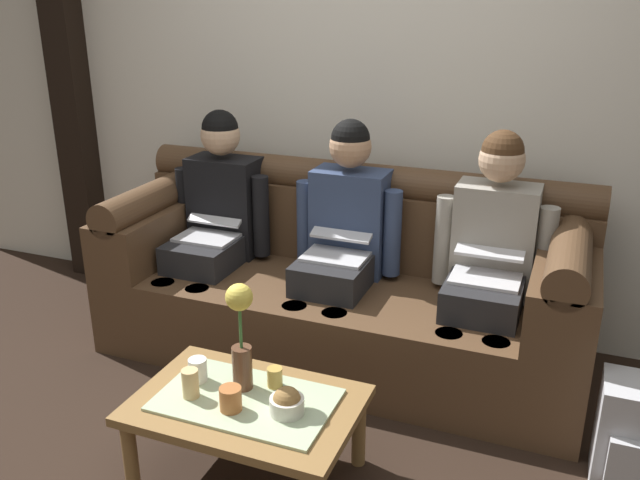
{
  "coord_description": "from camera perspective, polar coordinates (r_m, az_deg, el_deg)",
  "views": [
    {
      "loc": [
        1.05,
        -1.8,
        1.81
      ],
      "look_at": [
        0.0,
        0.85,
        0.74
      ],
      "focal_mm": 37.55,
      "sensor_mm": 36.0,
      "label": 1
    }
  ],
  "objects": [
    {
      "name": "flower_vase",
      "position": [
        2.55,
        -6.77,
        -7.82
      ],
      "size": [
        0.1,
        0.1,
        0.44
      ],
      "color": "brown",
      "rests_on": "coffee_table"
    },
    {
      "name": "cup_near_right",
      "position": [
        2.62,
        -10.99,
        -11.9
      ],
      "size": [
        0.06,
        0.06,
        0.11
      ],
      "primitive_type": "cylinder",
      "color": "#DBB77A",
      "rests_on": "coffee_table"
    },
    {
      "name": "backpack_right",
      "position": [
        2.91,
        25.37,
        -14.9
      ],
      "size": [
        0.29,
        0.29,
        0.43
      ],
      "color": "#B7B7BC",
      "rests_on": "ground_plane"
    },
    {
      "name": "person_right",
      "position": [
        3.2,
        14.32,
        -1.17
      ],
      "size": [
        0.56,
        0.67,
        1.22
      ],
      "color": "#232326",
      "rests_on": "ground_plane"
    },
    {
      "name": "cup_far_left",
      "position": [
        2.65,
        -3.88,
        -11.58
      ],
      "size": [
        0.06,
        0.06,
        0.08
      ],
      "primitive_type": "cylinder",
      "color": "gold",
      "rests_on": "coffee_table"
    },
    {
      "name": "timber_pillar",
      "position": [
        4.54,
        -20.72,
        14.77
      ],
      "size": [
        0.2,
        0.2,
        2.9
      ],
      "primitive_type": "cube",
      "color": "black",
      "rests_on": "ground_plane"
    },
    {
      "name": "cup_far_center",
      "position": [
        2.53,
        -7.63,
        -13.27
      ],
      "size": [
        0.08,
        0.08,
        0.09
      ],
      "primitive_type": "cylinder",
      "color": "#B26633",
      "rests_on": "coffee_table"
    },
    {
      "name": "couch",
      "position": [
        3.47,
        1.92,
        -4.0
      ],
      "size": [
        2.42,
        0.88,
        0.96
      ],
      "color": "#513823",
      "rests_on": "ground_plane"
    },
    {
      "name": "back_wall_patterned",
      "position": [
        3.68,
        5.03,
        14.89
      ],
      "size": [
        6.0,
        0.12,
        2.9
      ],
      "primitive_type": "cube",
      "color": "silver",
      "rests_on": "ground_plane"
    },
    {
      "name": "person_middle",
      "position": [
        3.35,
        1.95,
        0.49
      ],
      "size": [
        0.56,
        0.67,
        1.22
      ],
      "color": "#232326",
      "rests_on": "ground_plane"
    },
    {
      "name": "cup_near_left",
      "position": [
        2.72,
        -10.37,
        -10.84
      ],
      "size": [
        0.07,
        0.07,
        0.09
      ],
      "primitive_type": "cylinder",
      "color": "white",
      "rests_on": "coffee_table"
    },
    {
      "name": "snack_bowl",
      "position": [
        2.5,
        -2.84,
        -13.68
      ],
      "size": [
        0.13,
        0.13,
        0.11
      ],
      "color": "silver",
      "rests_on": "coffee_table"
    },
    {
      "name": "person_left",
      "position": [
        3.65,
        -8.88,
        1.93
      ],
      "size": [
        0.56,
        0.67,
        1.22
      ],
      "color": "#232326",
      "rests_on": "ground_plane"
    },
    {
      "name": "coffee_table",
      "position": [
        2.64,
        -6.29,
        -14.26
      ],
      "size": [
        0.85,
        0.57,
        0.36
      ],
      "color": "olive",
      "rests_on": "ground_plane"
    }
  ]
}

